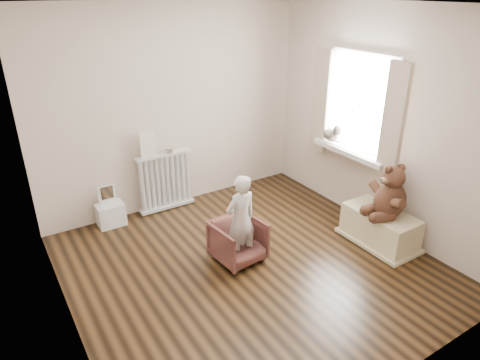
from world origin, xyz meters
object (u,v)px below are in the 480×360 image
radiator (165,182)px  toy_bench (380,227)px  toy_vanity (109,205)px  plush_cat (332,134)px  child (241,220)px  armchair (238,241)px  teddy_bear (391,193)px

radiator → toy_bench: bearing=-50.0°
toy_vanity → plush_cat: 2.93m
child → radiator: bearing=-89.0°
radiator → plush_cat: plush_cat is taller
armchair → toy_bench: (1.57, -0.58, -0.03)m
radiator → child: 1.57m
radiator → toy_vanity: size_ratio=1.52×
armchair → child: size_ratio=0.51×
radiator → child: size_ratio=0.79×
armchair → plush_cat: bearing=9.6°
plush_cat → radiator: bearing=173.4°
teddy_bear → toy_vanity: bearing=154.1°
radiator → toy_bench: radiator is taller
teddy_bear → child: bearing=173.0°
toy_vanity → armchair: (0.95, -1.47, -0.04)m
child → toy_vanity: bearing=-63.8°
armchair → child: bearing=-95.6°
child → toy_bench: child is taller
armchair → child: child is taller
toy_bench → child: bearing=161.2°
armchair → teddy_bear: 1.75m
toy_vanity → teddy_bear: (2.50, -2.14, 0.40)m
armchair → plush_cat: plush_cat is taller
child → teddy_bear: (1.55, -0.62, 0.15)m
toy_vanity → toy_bench: bearing=-39.3°
toy_bench → plush_cat: plush_cat is taller
toy_bench → teddy_bear: 0.48m
radiator → plush_cat: size_ratio=2.65×
toy_vanity → child: size_ratio=0.52×
toy_vanity → plush_cat: plush_cat is taller
plush_cat → teddy_bear: bearing=-75.4°
toy_bench → armchair: bearing=159.6°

